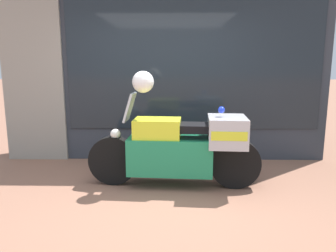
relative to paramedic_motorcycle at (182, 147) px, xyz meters
name	(u,v)px	position (x,y,z in m)	size (l,w,h in m)	color
ground_plane	(161,202)	(-0.26, -0.55, -0.55)	(60.00, 60.00, 0.00)	#8E604C
shop_building	(141,56)	(-0.69, 1.45, 1.22)	(5.43, 0.55, 3.52)	#333842
window_display	(190,131)	(0.17, 1.48, -0.08)	(3.96, 0.30, 1.93)	slate
paramedic_motorcycle	(182,147)	(0.00, 0.00, 0.00)	(2.32, 0.64, 1.26)	black
white_helmet	(143,82)	(-0.52, 0.03, 0.86)	(0.28, 0.28, 0.28)	white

